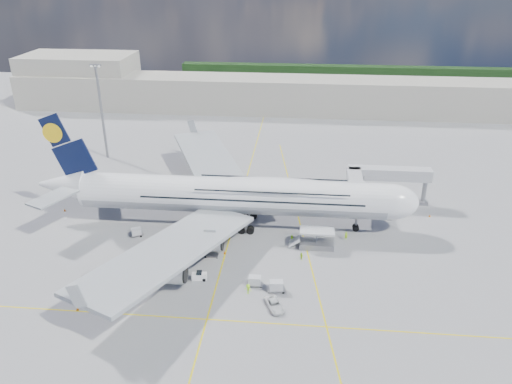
# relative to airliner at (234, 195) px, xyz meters

# --- Properties ---
(ground) EXTENTS (300.00, 300.00, 0.00)m
(ground) POSITION_rel_airliner_xyz_m (-0.26, -10.00, -6.87)
(ground) COLOR gray
(ground) RESTS_ON ground
(taxi_line_main) EXTENTS (0.25, 220.00, 0.01)m
(taxi_line_main) POSITION_rel_airliner_xyz_m (-0.26, -10.00, -6.86)
(taxi_line_main) COLOR yellow
(taxi_line_main) RESTS_ON ground
(taxi_line_cross) EXTENTS (120.00, 0.25, 0.01)m
(taxi_line_cross) POSITION_rel_airliner_xyz_m (-0.26, -30.00, -6.86)
(taxi_line_cross) COLOR yellow
(taxi_line_cross) RESTS_ON ground
(taxi_line_diag) EXTENTS (14.16, 99.06, 0.01)m
(taxi_line_diag) POSITION_rel_airliner_xyz_m (13.74, -0.00, -6.86)
(taxi_line_diag) COLOR yellow
(taxi_line_diag) RESTS_ON ground
(airliner) EXTENTS (77.26, 79.15, 23.71)m
(airliner) POSITION_rel_airliner_xyz_m (0.00, 0.00, 0.00)
(airliner) COLOR white
(airliner) RESTS_ON ground
(jet_bridge) EXTENTS (18.80, 12.10, 8.50)m
(jet_bridge) POSITION_rel_airliner_xyz_m (29.55, 10.94, -0.02)
(jet_bridge) COLOR #B7B7BC
(jet_bridge) RESTS_ON ground
(cargo_loader) EXTENTS (8.53, 3.20, 3.67)m
(cargo_loader) POSITION_rel_airliner_xyz_m (16.56, -7.11, -5.62)
(cargo_loader) COLOR silver
(cargo_loader) RESTS_ON ground
(light_mast) EXTENTS (3.00, 0.70, 25.50)m
(light_mast) POSITION_rel_airliner_xyz_m (-40.26, 35.00, 6.34)
(light_mast) COLOR gray
(light_mast) RESTS_ON ground
(terminal) EXTENTS (180.00, 16.00, 12.00)m
(terminal) POSITION_rel_airliner_xyz_m (-0.26, 85.00, -0.87)
(terminal) COLOR #B2AD9E
(terminal) RESTS_ON ground
(hangar) EXTENTS (40.00, 22.00, 18.00)m
(hangar) POSITION_rel_airliner_xyz_m (-70.26, 90.00, 2.13)
(hangar) COLOR #B2AD9E
(hangar) RESTS_ON ground
(tree_line) EXTENTS (160.00, 6.00, 8.00)m
(tree_line) POSITION_rel_airliner_xyz_m (39.74, 130.00, -2.87)
(tree_line) COLOR #193814
(tree_line) RESTS_ON ground
(dolly_row_a) EXTENTS (3.42, 2.12, 0.47)m
(dolly_row_a) POSITION_rel_airliner_xyz_m (-22.12, -20.78, -6.50)
(dolly_row_a) COLOR gray
(dolly_row_a) RESTS_ON ground
(dolly_row_b) EXTENTS (3.61, 2.34, 0.49)m
(dolly_row_b) POSITION_rel_airliner_xyz_m (-8.35, -19.35, -6.49)
(dolly_row_b) COLOR gray
(dolly_row_b) RESTS_ON ground
(dolly_row_c) EXTENTS (2.78, 1.66, 0.39)m
(dolly_row_c) POSITION_rel_airliner_xyz_m (-2.61, -12.38, -6.57)
(dolly_row_c) COLOR gray
(dolly_row_c) RESTS_ON ground
(dolly_back) EXTENTS (2.94, 2.43, 1.64)m
(dolly_back) POSITION_rel_airliner_xyz_m (-18.84, -6.28, -5.98)
(dolly_back) COLOR gray
(dolly_back) RESTS_ON ground
(dolly_nose_far) EXTENTS (2.78, 1.52, 1.75)m
(dolly_nose_far) POSITION_rel_airliner_xyz_m (6.20, -20.60, -5.93)
(dolly_nose_far) COLOR gray
(dolly_nose_far) RESTS_ON ground
(dolly_nose_near) EXTENTS (3.18, 1.93, 1.92)m
(dolly_nose_near) POSITION_rel_airliner_xyz_m (9.91, -21.84, -5.84)
(dolly_nose_near) COLOR gray
(dolly_nose_near) RESTS_ON ground
(baggage_tug) EXTENTS (2.63, 1.41, 1.58)m
(baggage_tug) POSITION_rel_airliner_xyz_m (-3.44, -19.80, -6.17)
(baggage_tug) COLOR white
(baggage_tug) RESTS_ON ground
(catering_truck_inner) EXTENTS (6.36, 3.18, 3.63)m
(catering_truck_inner) POSITION_rel_airliner_xyz_m (-11.61, 11.85, -5.15)
(catering_truck_inner) COLOR gray
(catering_truck_inner) RESTS_ON ground
(catering_truck_outer) EXTENTS (8.18, 5.91, 4.50)m
(catering_truck_outer) POSITION_rel_airliner_xyz_m (-9.33, 27.42, -4.78)
(catering_truck_outer) COLOR gray
(catering_truck_outer) RESTS_ON ground
(service_van) EXTENTS (3.77, 5.03, 1.27)m
(service_van) POSITION_rel_airliner_xyz_m (9.87, -26.33, -6.23)
(service_van) COLOR silver
(service_van) RESTS_ON ground
(crew_nose) EXTENTS (0.71, 0.55, 1.72)m
(crew_nose) POSITION_rel_airliner_xyz_m (22.57, -3.81, -6.01)
(crew_nose) COLOR #AAF019
(crew_nose) RESTS_ON ground
(crew_loader) EXTENTS (0.94, 0.96, 1.56)m
(crew_loader) POSITION_rel_airliner_xyz_m (13.91, -12.09, -6.09)
(crew_loader) COLOR #A5E217
(crew_loader) RESTS_ON ground
(crew_wing) EXTENTS (0.86, 1.15, 1.81)m
(crew_wing) POSITION_rel_airliner_xyz_m (-16.06, -13.64, -5.96)
(crew_wing) COLOR #C9F91A
(crew_wing) RESTS_ON ground
(crew_van) EXTENTS (0.81, 0.88, 1.52)m
(crew_van) POSITION_rel_airliner_xyz_m (11.99, -5.75, -6.11)
(crew_van) COLOR #92E017
(crew_van) RESTS_ON ground
(crew_tug) EXTENTS (1.34, 1.00, 1.84)m
(crew_tug) POSITION_rel_airliner_xyz_m (5.33, -22.99, -5.95)
(crew_tug) COLOR #AAFF1A
(crew_tug) RESTS_ON ground
(cone_nose) EXTENTS (0.43, 0.43, 0.55)m
(cone_nose) POSITION_rel_airliner_xyz_m (41.05, 7.46, -6.60)
(cone_nose) COLOR orange
(cone_nose) RESTS_ON ground
(cone_wing_left_inner) EXTENTS (0.42, 0.42, 0.54)m
(cone_wing_left_inner) POSITION_rel_airliner_xyz_m (-8.65, 11.92, -6.61)
(cone_wing_left_inner) COLOR orange
(cone_wing_left_inner) RESTS_ON ground
(cone_wing_left_outer) EXTENTS (0.49, 0.49, 0.62)m
(cone_wing_left_outer) POSITION_rel_airliner_xyz_m (-15.88, 18.61, -6.57)
(cone_wing_left_outer) COLOR orange
(cone_wing_left_outer) RESTS_ON ground
(cone_wing_right_inner) EXTENTS (0.48, 0.48, 0.61)m
(cone_wing_right_inner) POSITION_rel_airliner_xyz_m (-0.37, -11.25, -6.58)
(cone_wing_right_inner) COLOR orange
(cone_wing_right_inner) RESTS_ON ground
(cone_wing_right_outer) EXTENTS (0.45, 0.45, 0.58)m
(cone_wing_right_outer) POSITION_rel_airliner_xyz_m (-20.93, -29.73, -6.59)
(cone_wing_right_outer) COLOR orange
(cone_wing_right_outer) RESTS_ON ground
(cone_tail) EXTENTS (0.48, 0.48, 0.61)m
(cone_tail) POSITION_rel_airliner_xyz_m (-37.80, 2.58, -6.57)
(cone_tail) COLOR orange
(cone_tail) RESTS_ON ground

